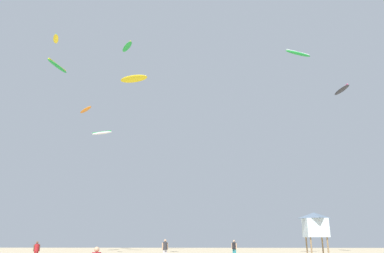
% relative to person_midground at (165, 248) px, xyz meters
% --- Properties ---
extents(person_midground, '(0.52, 0.39, 1.73)m').
position_rel_person_midground_xyz_m(person_midground, '(0.00, 0.00, 0.00)').
color(person_midground, silver).
rests_on(person_midground, ground).
extents(person_left, '(0.48, 0.37, 1.64)m').
position_rel_person_midground_xyz_m(person_left, '(6.25, 3.30, -0.05)').
color(person_left, teal).
rests_on(person_left, ground).
extents(person_right, '(0.45, 0.36, 1.57)m').
position_rel_person_midground_xyz_m(person_right, '(-10.46, -1.75, -0.09)').
color(person_right, '#B21E23').
rests_on(person_right, ground).
extents(lifeguard_tower, '(2.30, 2.30, 4.15)m').
position_rel_person_midground_xyz_m(lifeguard_tower, '(13.86, 2.68, 2.04)').
color(lifeguard_tower, '#8C704C').
rests_on(lifeguard_tower, ground).
extents(kite_aloft_0, '(1.41, 3.49, 0.51)m').
position_rel_person_midground_xyz_m(kite_aloft_0, '(21.12, 10.37, 18.82)').
color(kite_aloft_0, '#2D2D33').
extents(kite_aloft_1, '(1.98, 4.17, 0.95)m').
position_rel_person_midground_xyz_m(kite_aloft_1, '(-15.16, 8.88, 21.87)').
color(kite_aloft_1, green).
extents(kite_aloft_3, '(3.14, 3.59, 0.76)m').
position_rel_person_midground_xyz_m(kite_aloft_3, '(-14.41, 19.04, 19.52)').
color(kite_aloft_3, orange).
extents(kite_aloft_4, '(3.50, 2.37, 0.75)m').
position_rel_person_midground_xyz_m(kite_aloft_4, '(14.21, 4.12, 20.72)').
color(kite_aloft_4, green).
extents(kite_aloft_6, '(4.44, 2.43, 1.02)m').
position_rel_person_midground_xyz_m(kite_aloft_6, '(-6.51, 15.27, 22.91)').
color(kite_aloft_6, yellow).
extents(kite_aloft_7, '(1.39, 2.08, 0.37)m').
position_rel_person_midground_xyz_m(kite_aloft_7, '(-12.34, 1.25, 21.29)').
color(kite_aloft_7, yellow).
extents(kite_aloft_8, '(1.85, 2.59, 0.42)m').
position_rel_person_midground_xyz_m(kite_aloft_8, '(-4.83, 2.35, 20.85)').
color(kite_aloft_8, green).
extents(kite_aloft_9, '(3.38, 2.05, 0.56)m').
position_rel_person_midground_xyz_m(kite_aloft_9, '(-10.36, 14.37, 14.49)').
color(kite_aloft_9, white).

